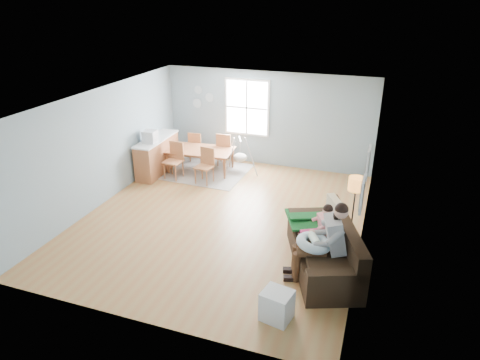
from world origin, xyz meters
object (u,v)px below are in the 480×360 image
at_px(sofa, 326,251).
at_px(baby_swing, 240,157).
at_px(chair_nw, 196,145).
at_px(monitor, 150,136).
at_px(father, 324,239).
at_px(chair_se, 206,163).
at_px(chair_sw, 175,158).
at_px(dining_table, 200,160).
at_px(storage_cube, 276,305).
at_px(chair_ne, 224,147).
at_px(floor_lamp, 356,190).
at_px(toddler, 321,224).
at_px(counter, 157,155).

height_order(sofa, baby_swing, baby_swing).
height_order(chair_nw, monitor, monitor).
bearing_deg(father, chair_se, 138.63).
xyz_separation_m(father, chair_sw, (-4.51, 3.20, -0.23)).
bearing_deg(chair_nw, dining_table, -56.51).
height_order(storage_cube, chair_nw, chair_nw).
relative_size(chair_ne, monitor, 2.81).
bearing_deg(floor_lamp, dining_table, 149.71).
bearing_deg(monitor, storage_cube, -42.84).
xyz_separation_m(chair_sw, monitor, (-0.60, -0.18, 0.59)).
xyz_separation_m(toddler, counter, (-5.00, 2.83, -0.28)).
distance_m(sofa, storage_cube, 1.70).
bearing_deg(chair_nw, storage_cube, -55.21).
relative_size(toddler, counter, 0.52).
height_order(sofa, storage_cube, sofa).
bearing_deg(chair_nw, father, -44.92).
bearing_deg(sofa, chair_ne, 131.27).
relative_size(chair_se, chair_nw, 1.03).
xyz_separation_m(toddler, chair_se, (-3.45, 2.63, -0.25)).
xyz_separation_m(floor_lamp, chair_nw, (-4.83, 3.22, -0.71)).
xyz_separation_m(chair_sw, counter, (-0.63, 0.16, -0.06)).
bearing_deg(father, toddler, 104.87).
height_order(sofa, chair_se, chair_se).
xyz_separation_m(chair_nw, monitor, (-0.65, -1.44, 0.64)).
bearing_deg(dining_table, floor_lamp, -35.54).
relative_size(floor_lamp, monitor, 4.22).
bearing_deg(chair_sw, monitor, -163.56).
relative_size(storage_cube, chair_ne, 0.52).
height_order(sofa, father, father).
bearing_deg(baby_swing, storage_cube, -65.36).
height_order(chair_sw, chair_ne, chair_ne).
bearing_deg(dining_table, chair_nw, 118.24).
distance_m(sofa, chair_se, 4.58).
xyz_separation_m(toddler, chair_nw, (-4.33, 3.92, -0.27)).
height_order(chair_ne, baby_swing, chair_ne).
distance_m(chair_nw, chair_ne, 0.92).
distance_m(storage_cube, chair_se, 5.42).
relative_size(storage_cube, monitor, 1.46).
bearing_deg(chair_nw, counter, -121.42).
xyz_separation_m(toddler, baby_swing, (-2.85, 3.66, -0.36)).
height_order(storage_cube, monitor, monitor).
bearing_deg(floor_lamp, chair_sw, 158.09).
height_order(chair_se, baby_swing, baby_swing).
relative_size(chair_nw, monitor, 2.59).
bearing_deg(father, floor_lamp, 73.79).
relative_size(father, chair_sw, 1.51).
bearing_deg(father, chair_ne, 128.77).
distance_m(toddler, chair_se, 4.35).
xyz_separation_m(father, chair_ne, (-3.55, 4.42, -0.23)).
bearing_deg(chair_ne, floor_lamp, -39.12).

